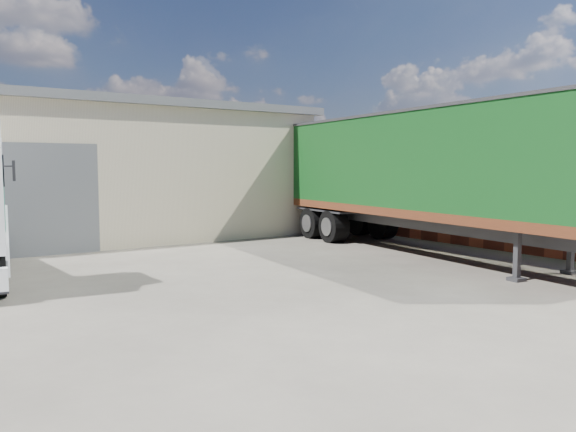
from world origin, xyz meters
TOP-DOWN VIEW (x-y plane):
  - ground at (0.00, 0.00)m, footprint 120.00×120.00m
  - brick_boundary_wall at (11.50, 6.00)m, footprint 0.35×26.00m
  - box_trailer at (8.72, 3.46)m, footprint 4.34×14.03m

SIDE VIEW (x-z plane):
  - ground at x=0.00m, z-range 0.00..0.00m
  - brick_boundary_wall at x=11.50m, z-range 0.00..2.50m
  - box_trailer at x=8.72m, z-range 0.50..5.09m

